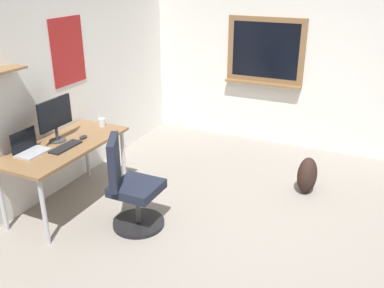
# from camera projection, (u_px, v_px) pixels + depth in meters

# --- Properties ---
(ground_plane) EXTENTS (5.20, 5.20, 0.00)m
(ground_plane) POSITION_uv_depth(u_px,v_px,m) (259.00, 235.00, 4.11)
(ground_plane) COLOR gray
(ground_plane) RESTS_ON ground
(wall_back) EXTENTS (5.00, 0.30, 2.60)m
(wall_back) POSITION_uv_depth(u_px,v_px,m) (48.00, 78.00, 4.57)
(wall_back) COLOR silver
(wall_back) RESTS_ON ground
(wall_right) EXTENTS (0.22, 5.00, 2.60)m
(wall_right) POSITION_uv_depth(u_px,v_px,m) (317.00, 57.00, 5.66)
(wall_right) COLOR silver
(wall_right) RESTS_ON ground
(desk) EXTENTS (1.42, 0.66, 0.72)m
(desk) POSITION_uv_depth(u_px,v_px,m) (65.00, 150.00, 4.39)
(desk) COLOR olive
(desk) RESTS_ON ground
(office_chair) EXTENTS (0.55, 0.56, 0.95)m
(office_chair) POSITION_uv_depth(u_px,v_px,m) (130.00, 190.00, 4.12)
(office_chair) COLOR black
(office_chair) RESTS_ON ground
(laptop) EXTENTS (0.31, 0.21, 0.23)m
(laptop) POSITION_uv_depth(u_px,v_px,m) (29.00, 148.00, 4.14)
(laptop) COLOR #ADAFB5
(laptop) RESTS_ON desk
(monitor_primary) EXTENTS (0.46, 0.17, 0.46)m
(monitor_primary) POSITION_uv_depth(u_px,v_px,m) (55.00, 117.00, 4.33)
(monitor_primary) COLOR #38383D
(monitor_primary) RESTS_ON desk
(keyboard) EXTENTS (0.37, 0.13, 0.02)m
(keyboard) POSITION_uv_depth(u_px,v_px,m) (66.00, 147.00, 4.27)
(keyboard) COLOR black
(keyboard) RESTS_ON desk
(computer_mouse) EXTENTS (0.10, 0.06, 0.03)m
(computer_mouse) POSITION_uv_depth(u_px,v_px,m) (83.00, 137.00, 4.50)
(computer_mouse) COLOR #262628
(computer_mouse) RESTS_ON desk
(coffee_mug) EXTENTS (0.08, 0.08, 0.09)m
(coffee_mug) POSITION_uv_depth(u_px,v_px,m) (102.00, 122.00, 4.84)
(coffee_mug) COLOR silver
(coffee_mug) RESTS_ON desk
(backpack) EXTENTS (0.32, 0.22, 0.43)m
(backpack) POSITION_uv_depth(u_px,v_px,m) (307.00, 175.00, 4.83)
(backpack) COLOR black
(backpack) RESTS_ON ground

